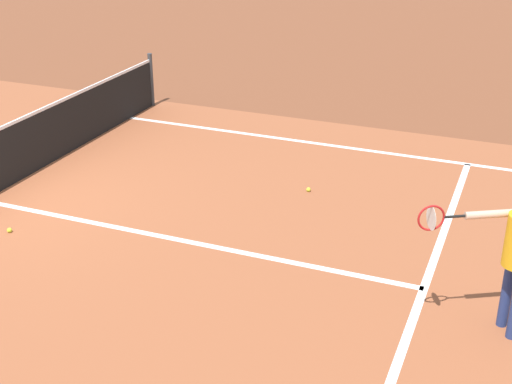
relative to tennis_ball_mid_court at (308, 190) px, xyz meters
The scene contains 5 objects.
line_sideline_right 2.59m from the tennis_ball_mid_court, 39.15° to the right, with size 0.10×11.89×0.01m, color white.
line_service_near 2.96m from the tennis_ball_mid_court, 135.10° to the right, with size 8.22×0.10×0.01m, color white.
line_center_service 2.37m from the tennis_ball_mid_court, 152.17° to the left, with size 0.10×6.40×0.01m, color white.
tennis_ball_mid_court is the anchor object (origin of this frame).
tennis_ball_near_net 4.29m from the tennis_ball_mid_court, 129.94° to the left, with size 0.07×0.07×0.07m, color #CCE033.
Camera 1 is at (-7.27, -7.24, 4.44)m, focal length 50.15 mm.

